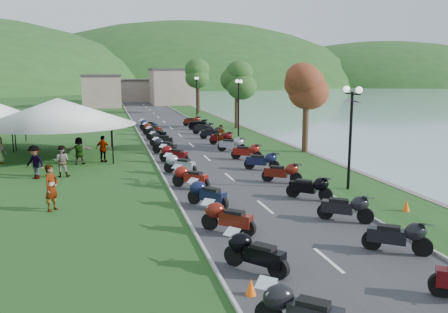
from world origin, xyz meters
TOP-DOWN VIEW (x-y plane):
  - road at (0.00, 40.00)m, footprint 7.00×120.00m
  - hills_backdrop at (0.00, 200.00)m, footprint 360.00×120.00m
  - far_building at (-2.00, 85.00)m, footprint 18.00×16.00m
  - moto_row_left at (-2.46, 20.04)m, footprint 2.60×50.52m
  - moto_row_right at (2.31, 25.10)m, footprint 2.60×45.84m
  - vendor_tent_main at (-9.57, 31.08)m, footprint 6.86×6.86m
  - tree_lakeside at (7.39, 28.78)m, footprint 2.68×2.68m
  - pedestrian_a at (-8.80, 17.73)m, footprint 0.83×0.89m
  - pedestrian_b at (-8.95, 24.45)m, footprint 0.91×0.57m
  - pedestrian_c at (-10.30, 24.25)m, footprint 1.24×1.13m
  - traffic_cone_near at (-3.00, 8.38)m, footprint 0.30×0.30m

SIDE VIEW (x-z plane):
  - hills_backdrop at x=0.00m, z-range -38.00..38.00m
  - pedestrian_a at x=-8.80m, z-range -0.98..0.98m
  - pedestrian_b at x=-8.95m, z-range -0.88..0.88m
  - pedestrian_c at x=-10.30m, z-range -0.92..0.92m
  - road at x=0.00m, z-range 0.00..0.02m
  - traffic_cone_near at x=-3.00m, z-range 0.00..0.46m
  - moto_row_left at x=-2.46m, z-range 0.00..1.10m
  - moto_row_right at x=2.31m, z-range 0.00..1.10m
  - vendor_tent_main at x=-9.57m, z-range 0.00..4.00m
  - far_building at x=-2.00m, z-range 0.00..5.00m
  - tree_lakeside at x=7.39m, z-range 0.00..7.45m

